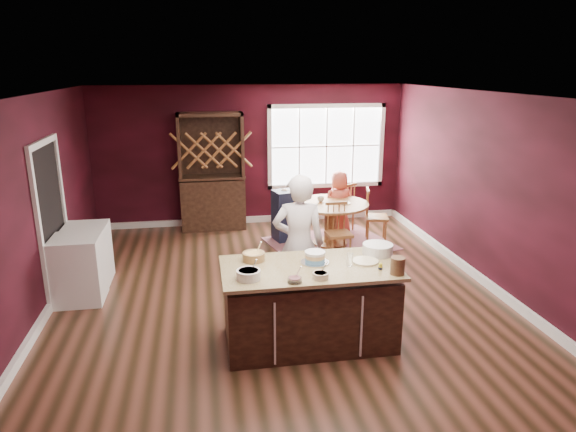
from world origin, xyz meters
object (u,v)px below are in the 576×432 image
Objects in this scene: seated_woman at (339,204)px; washer at (78,269)px; baker at (299,245)px; toddler at (285,197)px; chair_south at (339,231)px; layer_cake at (315,257)px; dining_table at (331,215)px; kitchen_island at (309,306)px; high_chair at (285,214)px; chair_north at (342,206)px; hutch at (212,172)px; chair_east at (377,215)px; dryer at (88,254)px.

seated_woman reaches higher than washer.
baker is 6.88× the size of toddler.
chair_south is 3.93m from washer.
washer is at bearing 152.97° from layer_cake.
baker is 2.02m from chair_south.
baker is at bearing -95.93° from toddler.
dining_table is 4.06× the size of layer_cake.
high_chair is (0.32, 3.57, 0.04)m from kitchen_island.
dining_table is 0.87m from toddler.
chair_north is (1.44, 3.15, -0.42)m from baker.
hutch reaches higher than kitchen_island.
chair_north is 3.68× the size of toddler.
seated_woman reaches higher than layer_cake.
hutch is at bearing 57.62° from washer.
hutch is at bearing 80.67° from chair_east.
layer_cake is at bearing 101.48° from baker.
hutch reaches higher than toddler.
hutch is (-1.95, 2.01, 0.64)m from chair_south.
seated_woman reaches higher than high_chair.
chair_north is (0.45, 1.44, 0.01)m from chair_south.
chair_east is at bearing -23.76° from hutch.
chair_south is at bearing 4.33° from dryer.
chair_south is 2.87m from hutch.
baker is 1.87× the size of chair_north.
hutch is at bearing -68.36° from baker.
kitchen_island is 4.20m from chair_north.
dining_table is 5.04× the size of toddler.
chair_south reaches higher than kitchen_island.
baker is 0.70m from layer_cake.
layer_cake is (-0.99, -3.12, 0.45)m from dining_table.
chair_south is (-0.90, -0.76, -0.02)m from chair_east.
toddler is (-1.16, -0.37, 0.33)m from chair_north.
dining_table is 1.41× the size of chair_south.
washer is (-1.86, -2.94, -0.66)m from hutch.
high_chair is at bearing 93.01° from chair_east.
toddler is at bearing 32.78° from washer.
seated_woman is (-0.59, 0.41, 0.12)m from chair_east.
dining_table is 4.20m from washer.
kitchen_island is at bearing -108.37° from dining_table.
dining_table is at bearing 55.32° from seated_woman.
kitchen_island is 3.59m from high_chair.
seated_woman is 4.38m from dryer.
baker is at bearing -75.54° from hutch.
kitchen_island is 2.70m from chair_south.
toddler is 0.12× the size of hutch.
chair_east is (1.89, 2.46, -0.41)m from baker.
high_chair is (-1.61, 0.32, -0.01)m from chair_east.
kitchen_island is 0.91m from baker.
chair_north is at bearing 60.60° from dining_table.
baker is at bearing -113.17° from dining_table.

